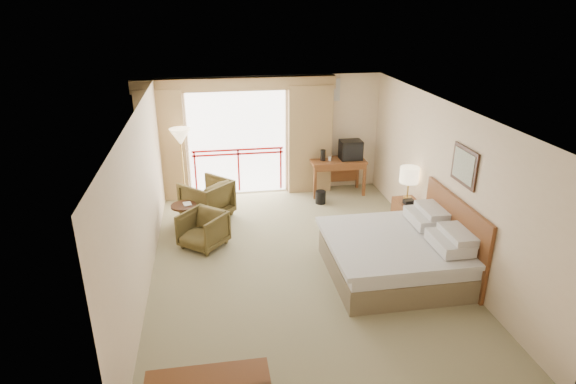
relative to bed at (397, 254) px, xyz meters
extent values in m
plane|color=gray|center=(-1.50, 0.60, -0.38)|extent=(7.00, 7.00, 0.00)
plane|color=white|center=(-1.50, 0.60, 2.32)|extent=(7.00, 7.00, 0.00)
plane|color=beige|center=(-1.50, 4.10, 0.97)|extent=(5.00, 0.00, 5.00)
plane|color=beige|center=(-1.50, -2.90, 0.97)|extent=(5.00, 0.00, 5.00)
plane|color=beige|center=(-4.00, 0.60, 0.97)|extent=(0.00, 7.00, 7.00)
plane|color=beige|center=(1.00, 0.60, 0.97)|extent=(0.00, 7.00, 7.00)
plane|color=white|center=(-2.30, 4.08, 0.82)|extent=(2.40, 0.00, 2.40)
cube|color=#B2100F|center=(-2.30, 4.06, 0.57)|extent=(2.09, 0.03, 0.04)
cube|color=#B2100F|center=(-2.30, 4.06, 0.67)|extent=(2.09, 0.03, 0.04)
cube|color=#B2100F|center=(-3.29, 4.06, 0.17)|extent=(0.04, 0.03, 1.00)
cube|color=#B2100F|center=(-2.30, 4.06, 0.17)|extent=(0.04, 0.03, 1.00)
cube|color=#B2100F|center=(-1.31, 4.06, 0.17)|extent=(0.04, 0.03, 1.00)
cube|color=#937249|center=(-3.95, 3.95, 0.87)|extent=(1.00, 0.26, 2.50)
cube|color=#937249|center=(-0.65, 3.95, 0.87)|extent=(1.00, 0.26, 2.50)
cube|color=#937249|center=(-2.30, 3.98, 2.17)|extent=(4.40, 0.22, 0.28)
cube|color=silver|center=(-0.20, 4.07, 1.97)|extent=(0.50, 0.04, 0.50)
cube|color=brown|center=(-0.05, 0.00, -0.18)|extent=(2.05, 2.00, 0.40)
cube|color=silver|center=(-0.05, 0.00, 0.12)|extent=(2.01, 1.96, 0.22)
cube|color=silver|center=(-0.10, 0.00, 0.25)|extent=(2.09, 2.06, 0.08)
cube|color=silver|center=(0.65, -0.45, 0.40)|extent=(0.50, 0.75, 0.18)
cube|color=silver|center=(0.65, 0.45, 0.40)|extent=(0.50, 0.75, 0.18)
cube|color=silver|center=(0.78, -0.45, 0.52)|extent=(0.40, 0.70, 0.14)
cube|color=silver|center=(0.78, 0.45, 0.52)|extent=(0.40, 0.70, 0.14)
cube|color=brown|center=(0.96, 0.00, 0.27)|extent=(0.06, 2.10, 1.30)
cube|color=black|center=(0.98, 0.00, 1.47)|extent=(0.03, 0.72, 0.60)
cube|color=silver|center=(0.96, 0.00, 1.47)|extent=(0.01, 0.60, 0.48)
cube|color=brown|center=(0.81, 1.55, -0.06)|extent=(0.46, 0.54, 0.63)
cylinder|color=tan|center=(0.81, 1.60, 0.29)|extent=(0.15, 0.15, 0.04)
cylinder|color=tan|center=(0.81, 1.60, 0.49)|extent=(0.03, 0.03, 0.39)
cylinder|color=#FFE5B2|center=(0.81, 1.60, 0.77)|extent=(0.36, 0.36, 0.30)
cube|color=black|center=(0.76, 1.40, 0.29)|extent=(0.20, 0.16, 0.08)
cube|color=brown|center=(-0.04, 3.66, 0.42)|extent=(1.26, 0.61, 0.05)
cube|color=brown|center=(-0.62, 3.40, 0.01)|extent=(0.06, 0.06, 0.78)
cube|color=brown|center=(0.53, 3.40, 0.01)|extent=(0.06, 0.06, 0.78)
cube|color=brown|center=(-0.62, 3.92, 0.01)|extent=(0.06, 0.06, 0.78)
cube|color=brown|center=(0.53, 3.92, 0.01)|extent=(0.06, 0.06, 0.78)
cube|color=brown|center=(-0.04, 3.92, 0.10)|extent=(1.15, 0.03, 0.58)
cube|color=brown|center=(-0.04, 3.39, 0.34)|extent=(1.15, 0.03, 0.13)
cube|color=black|center=(0.26, 3.66, 0.66)|extent=(0.49, 0.38, 0.45)
cube|color=black|center=(0.26, 3.47, 0.66)|extent=(0.45, 0.02, 0.36)
cylinder|color=black|center=(-0.39, 3.66, 0.57)|extent=(0.15, 0.15, 0.25)
cylinder|color=white|center=(-0.24, 3.61, 0.49)|extent=(0.07, 0.07, 0.10)
cylinder|color=black|center=(-0.55, 3.12, -0.23)|extent=(0.26, 0.26, 0.29)
imported|color=#46391A|center=(-3.05, 2.84, -0.38)|extent=(1.23, 1.23, 0.80)
imported|color=#46391A|center=(-3.13, 1.51, -0.38)|extent=(1.02, 1.03, 0.67)
cylinder|color=black|center=(-3.49, 2.24, 0.15)|extent=(0.49, 0.49, 0.04)
cylinder|color=black|center=(-3.49, 2.24, -0.11)|extent=(0.06, 0.06, 0.49)
cylinder|color=black|center=(-3.49, 2.24, -0.36)|extent=(0.36, 0.36, 0.03)
imported|color=white|center=(-3.49, 2.24, 0.17)|extent=(0.19, 0.23, 0.02)
cylinder|color=tan|center=(-3.52, 3.51, -0.36)|extent=(0.28, 0.28, 0.03)
cylinder|color=tan|center=(-3.52, 3.51, 0.38)|extent=(0.03, 0.03, 1.51)
cone|color=#FFE5B2|center=(-3.52, 3.51, 1.19)|extent=(0.44, 0.44, 0.35)
camera|label=1|loc=(-2.88, -6.53, 3.91)|focal=30.00mm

